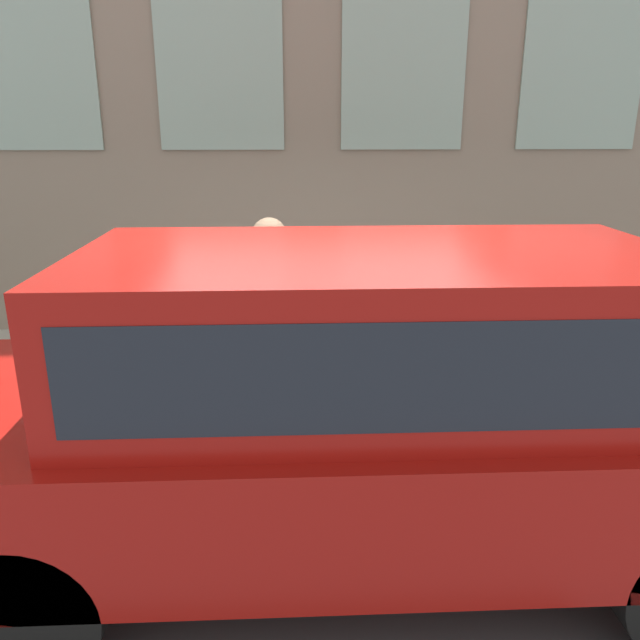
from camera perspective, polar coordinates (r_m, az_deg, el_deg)
name	(u,v)px	position (r m, az deg, el deg)	size (l,w,h in m)	color
ground_plane	(327,462)	(5.12, 0.63, -12.86)	(80.00, 80.00, 0.00)	#47474C
sidewalk	(318,378)	(6.46, -0.14, -5.34)	(3.08, 60.00, 0.16)	#B2ADA3
fire_hydrant	(368,379)	(5.23, 4.40, -5.43)	(0.29, 0.41, 0.77)	gold
person	(271,303)	(5.07, -4.52, 1.58)	(0.42, 0.28, 1.73)	#998466
parked_truck_red_near	(362,391)	(3.65, 3.89, -6.49)	(1.91, 5.25, 1.94)	black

